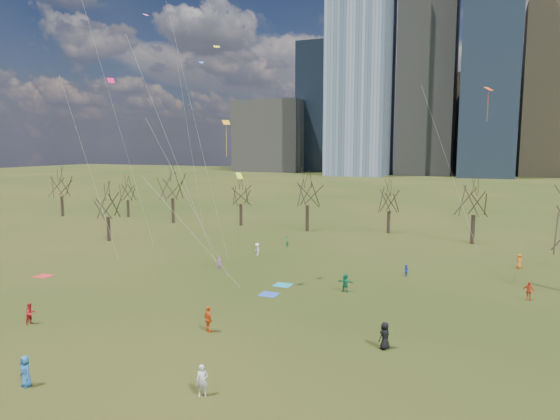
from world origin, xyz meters
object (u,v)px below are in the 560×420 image
at_px(blanket_teal, 283,285).
at_px(person_0, 26,371).
at_px(blanket_crimson, 43,276).
at_px(person_1, 202,381).
at_px(person_2, 30,314).
at_px(person_4, 208,319).
at_px(blanket_navy, 269,294).

distance_m(blanket_teal, person_0, 24.68).
xyz_separation_m(blanket_crimson, person_1, (27.83, -14.99, 0.85)).
xyz_separation_m(person_2, person_4, (13.06, 3.65, 0.14)).
relative_size(blanket_crimson, person_2, 0.99).
xyz_separation_m(person_0, person_4, (5.15, 10.87, 0.07)).
relative_size(blanket_navy, person_1, 0.93).
xyz_separation_m(blanket_navy, person_2, (-13.40, -13.54, 0.79)).
bearing_deg(person_1, blanket_teal, 70.62).
relative_size(person_0, person_1, 1.02).
bearing_deg(blanket_crimson, person_4, -16.40).
relative_size(blanket_navy, blanket_crimson, 1.00).
height_order(blanket_teal, person_4, person_4).
bearing_deg(person_4, blanket_teal, -58.03).
height_order(blanket_crimson, person_2, person_2).
relative_size(blanket_teal, person_4, 0.85).
relative_size(person_1, person_2, 1.07).
bearing_deg(person_0, person_2, 155.84).
distance_m(blanket_navy, person_0, 21.49).
xyz_separation_m(blanket_navy, person_1, (4.05, -17.98, 0.85)).
xyz_separation_m(blanket_crimson, person_0, (18.29, -17.77, 0.86)).
height_order(person_0, person_4, person_4).
xyz_separation_m(blanket_teal, blanket_navy, (-0.02, -3.28, 0.00)).
height_order(blanket_crimson, person_4, person_4).
distance_m(blanket_navy, person_1, 18.45).
distance_m(blanket_teal, blanket_crimson, 24.61).
bearing_deg(blanket_teal, person_4, -91.59).
bearing_deg(person_2, person_4, -68.03).
xyz_separation_m(person_0, person_2, (-7.91, 7.22, -0.07)).
xyz_separation_m(blanket_teal, person_4, (-0.37, -13.17, 0.93)).
distance_m(person_0, person_2, 10.71).
height_order(person_1, person_2, person_1).
bearing_deg(person_2, blanket_navy, -38.36).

